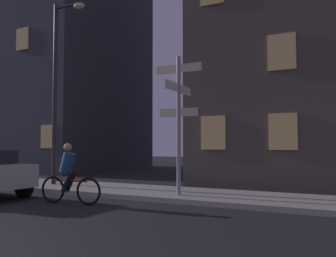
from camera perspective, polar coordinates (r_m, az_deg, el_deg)
The scene contains 5 objects.
sidewalk_kerb at distance 10.89m, azimuth -1.17°, elevation -10.62°, with size 40.00×2.51×0.14m, color #9E9991.
signpost at distance 9.91m, azimuth 1.76°, elevation 2.73°, with size 1.42×1.72×3.98m.
street_lamp at distance 13.40m, azimuth -17.69°, elevation 7.92°, with size 1.40×0.28×6.67m.
cyclist at distance 9.60m, azimuth -16.08°, elevation -7.50°, with size 1.81×0.38×1.61m.
building_left_block at distance 26.04m, azimuth -17.71°, elevation 15.18°, with size 9.88×9.38×19.06m.
Camera 1 is at (4.97, -2.39, 1.56)m, focal length 36.83 mm.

